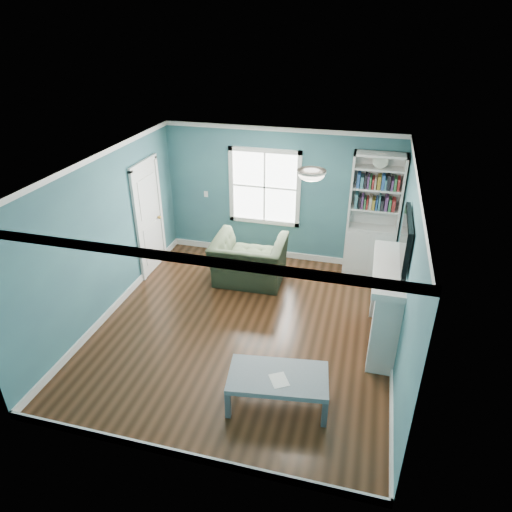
# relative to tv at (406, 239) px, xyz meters

# --- Properties ---
(floor) EXTENTS (5.00, 5.00, 0.00)m
(floor) POSITION_rel_tv_xyz_m (-2.20, -0.20, -1.72)
(floor) COLOR black
(floor) RESTS_ON ground
(room_walls) EXTENTS (5.00, 5.00, 5.00)m
(room_walls) POSITION_rel_tv_xyz_m (-2.20, -0.20, -0.14)
(room_walls) COLOR #325868
(room_walls) RESTS_ON ground
(trim) EXTENTS (4.50, 5.00, 2.60)m
(trim) POSITION_rel_tv_xyz_m (-2.20, -0.20, -0.49)
(trim) COLOR white
(trim) RESTS_ON ground
(window) EXTENTS (1.40, 0.06, 1.50)m
(window) POSITION_rel_tv_xyz_m (-2.50, 2.29, -0.27)
(window) COLOR white
(window) RESTS_ON room_walls
(bookshelf) EXTENTS (0.90, 0.35, 2.31)m
(bookshelf) POSITION_rel_tv_xyz_m (-0.43, 2.10, -0.80)
(bookshelf) COLOR silver
(bookshelf) RESTS_ON ground
(fireplace) EXTENTS (0.44, 1.58, 1.30)m
(fireplace) POSITION_rel_tv_xyz_m (-0.12, 0.00, -1.09)
(fireplace) COLOR black
(fireplace) RESTS_ON ground
(tv) EXTENTS (0.06, 1.10, 0.65)m
(tv) POSITION_rel_tv_xyz_m (0.00, 0.00, 0.00)
(tv) COLOR black
(tv) RESTS_ON fireplace
(door) EXTENTS (0.12, 0.98, 2.17)m
(door) POSITION_rel_tv_xyz_m (-4.42, 1.20, -0.65)
(door) COLOR silver
(door) RESTS_ON ground
(ceiling_fixture) EXTENTS (0.38, 0.38, 0.15)m
(ceiling_fixture) POSITION_rel_tv_xyz_m (-1.30, -0.10, 0.82)
(ceiling_fixture) COLOR white
(ceiling_fixture) RESTS_ON room_walls
(light_switch) EXTENTS (0.08, 0.01, 0.12)m
(light_switch) POSITION_rel_tv_xyz_m (-3.70, 2.28, -0.52)
(light_switch) COLOR white
(light_switch) RESTS_ON room_walls
(recliner) EXTENTS (1.30, 0.87, 1.11)m
(recliner) POSITION_rel_tv_xyz_m (-2.52, 1.21, -1.17)
(recliner) COLOR black
(recliner) RESTS_ON ground
(coffee_table) EXTENTS (1.31, 0.83, 0.45)m
(coffee_table) POSITION_rel_tv_xyz_m (-1.36, -1.60, -1.34)
(coffee_table) COLOR #464D55
(coffee_table) RESTS_ON ground
(paper_sheet) EXTENTS (0.30, 0.32, 0.00)m
(paper_sheet) POSITION_rel_tv_xyz_m (-1.34, -1.68, -1.28)
(paper_sheet) COLOR white
(paper_sheet) RESTS_ON coffee_table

